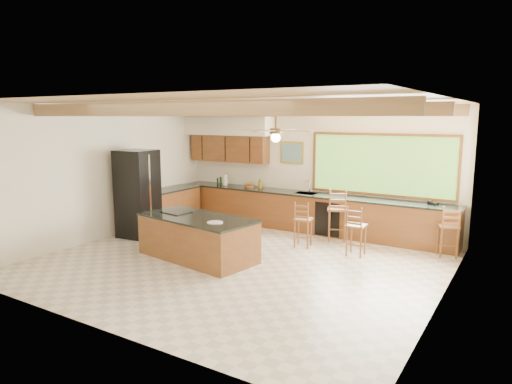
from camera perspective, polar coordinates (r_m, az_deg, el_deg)
The scene contains 9 objects.
ground at distance 8.79m, azimuth -2.13°, elevation -8.78°, with size 7.20×7.20×0.00m, color beige.
room_shell at distance 9.01m, azimuth -0.80°, elevation 6.04°, with size 7.27×6.54×3.02m.
counter_run at distance 11.16m, azimuth 1.55°, elevation -2.37°, with size 7.12×3.10×1.22m.
island at distance 9.01m, azimuth -7.32°, elevation -5.65°, with size 2.52×1.46×0.85m.
refrigerator at distance 10.78m, azimuth -14.56°, elevation -0.21°, with size 0.85×0.83×2.00m.
bar_stool_a at distance 10.22m, azimuth 10.01°, elevation -2.25°, with size 0.55×0.55×1.19m.
bar_stool_b at distance 9.66m, azimuth 5.77°, elevation -3.52°, with size 0.41×0.41×0.99m.
bar_stool_c at distance 9.22m, azimuth 12.34°, elevation -4.25°, with size 0.37×0.37×1.01m.
bar_stool_d at distance 9.67m, azimuth 22.84°, elevation -4.04°, with size 0.49×0.49×1.04m.
Camera 1 is at (4.65, -6.94, 2.75)m, focal length 32.00 mm.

